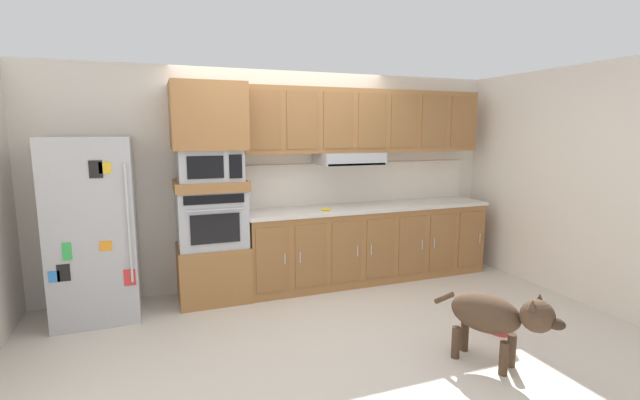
# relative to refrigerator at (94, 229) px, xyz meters

# --- Properties ---
(ground_plane) EXTENTS (9.60, 9.60, 0.00)m
(ground_plane) POSITION_rel_refrigerator_xyz_m (2.02, -0.68, -0.88)
(ground_plane) COLOR beige
(back_kitchen_wall) EXTENTS (6.20, 0.12, 2.50)m
(back_kitchen_wall) POSITION_rel_refrigerator_xyz_m (2.02, 0.43, 0.37)
(back_kitchen_wall) COLOR beige
(back_kitchen_wall) RESTS_ON ground
(side_panel_right) EXTENTS (0.12, 7.10, 2.50)m
(side_panel_right) POSITION_rel_refrigerator_xyz_m (4.82, -0.68, 0.37)
(side_panel_right) COLOR silver
(side_panel_right) RESTS_ON ground
(refrigerator) EXTENTS (0.76, 0.73, 1.76)m
(refrigerator) POSITION_rel_refrigerator_xyz_m (0.00, 0.00, 0.00)
(refrigerator) COLOR #ADADB2
(refrigerator) RESTS_ON ground
(oven_base_cabinet) EXTENTS (0.74, 0.62, 0.60)m
(oven_base_cabinet) POSITION_rel_refrigerator_xyz_m (1.12, 0.07, -0.58)
(oven_base_cabinet) COLOR #996638
(oven_base_cabinet) RESTS_ON ground
(built_in_oven) EXTENTS (0.70, 0.62, 0.60)m
(built_in_oven) POSITION_rel_refrigerator_xyz_m (1.12, 0.07, 0.02)
(built_in_oven) COLOR #A8AAAF
(built_in_oven) RESTS_ON oven_base_cabinet
(appliance_mid_shelf) EXTENTS (0.74, 0.62, 0.10)m
(appliance_mid_shelf) POSITION_rel_refrigerator_xyz_m (1.12, 0.07, 0.37)
(appliance_mid_shelf) COLOR #996638
(appliance_mid_shelf) RESTS_ON built_in_oven
(microwave) EXTENTS (0.64, 0.54, 0.32)m
(microwave) POSITION_rel_refrigerator_xyz_m (1.12, 0.07, 0.58)
(microwave) COLOR #A8AAAF
(microwave) RESTS_ON appliance_mid_shelf
(appliance_upper_cabinet) EXTENTS (0.74, 0.62, 0.68)m
(appliance_upper_cabinet) POSITION_rel_refrigerator_xyz_m (1.12, 0.07, 1.08)
(appliance_upper_cabinet) COLOR #996638
(appliance_upper_cabinet) RESTS_ON microwave
(lower_cabinet_run) EXTENTS (3.01, 0.63, 0.88)m
(lower_cabinet_run) POSITION_rel_refrigerator_xyz_m (3.00, 0.07, -0.44)
(lower_cabinet_run) COLOR #996638
(lower_cabinet_run) RESTS_ON ground
(countertop_slab) EXTENTS (3.05, 0.64, 0.04)m
(countertop_slab) POSITION_rel_refrigerator_xyz_m (3.00, 0.07, 0.02)
(countertop_slab) COLOR beige
(countertop_slab) RESTS_ON lower_cabinet_run
(backsplash_panel) EXTENTS (3.05, 0.02, 0.50)m
(backsplash_panel) POSITION_rel_refrigerator_xyz_m (3.00, 0.36, 0.29)
(backsplash_panel) COLOR silver
(backsplash_panel) RESTS_ON countertop_slab
(upper_cabinet_with_hood) EXTENTS (3.01, 0.48, 0.88)m
(upper_cabinet_with_hood) POSITION_rel_refrigerator_xyz_m (2.98, 0.19, 1.02)
(upper_cabinet_with_hood) COLOR #996638
(upper_cabinet_with_hood) RESTS_ON backsplash_panel
(screwdriver) EXTENTS (0.16, 0.17, 0.03)m
(screwdriver) POSITION_rel_refrigerator_xyz_m (2.38, -0.08, 0.05)
(screwdriver) COLOR yellow
(screwdriver) RESTS_ON countertop_slab
(dog) EXTENTS (0.56, 0.92, 0.64)m
(dog) POSITION_rel_refrigerator_xyz_m (2.97, -2.14, -0.47)
(dog) COLOR #473323
(dog) RESTS_ON ground
(dog_food_bowl) EXTENTS (0.20, 0.20, 0.06)m
(dog_food_bowl) POSITION_rel_refrigerator_xyz_m (3.45, -1.71, -0.85)
(dog_food_bowl) COLOR red
(dog_food_bowl) RESTS_ON ground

